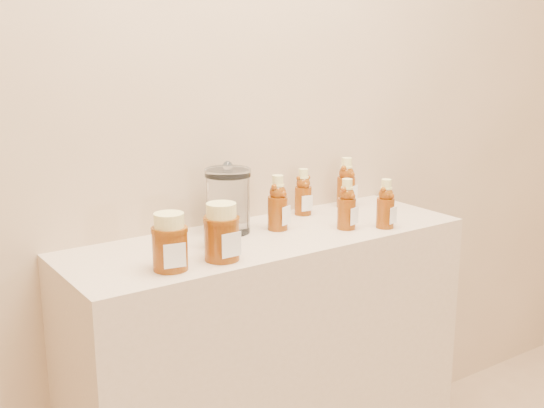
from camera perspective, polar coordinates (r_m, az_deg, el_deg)
wall_back at (r=2.05m, az=-3.52°, el=10.86°), size 3.50×0.02×2.70m
display_table at (r=2.13m, az=-0.27°, el=-14.31°), size 1.20×0.40×0.90m
bear_bottle_back_left at (r=1.99m, az=0.48°, el=0.41°), size 0.08×0.08×0.19m
bear_bottle_back_mid at (r=2.17m, az=2.62°, el=1.27°), size 0.07×0.07×0.17m
bear_bottle_back_right at (r=2.27m, az=6.23°, el=2.06°), size 0.08×0.08×0.19m
bear_bottle_front_left at (r=2.02m, az=6.27°, el=0.27°), size 0.07×0.07×0.17m
bear_bottle_front_right at (r=2.04m, az=9.49°, el=0.29°), size 0.07×0.07×0.17m
honey_jar_left at (r=1.67m, az=-8.55°, el=-3.13°), size 0.11×0.11×0.14m
honey_jar_back at (r=1.84m, az=-4.54°, el=-1.85°), size 0.10×0.10×0.12m
honey_jar_front at (r=1.73m, az=-4.24°, el=-2.32°), size 0.10×0.10×0.15m
glass_canister at (r=1.97m, az=-3.69°, el=0.50°), size 0.14×0.14×0.20m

